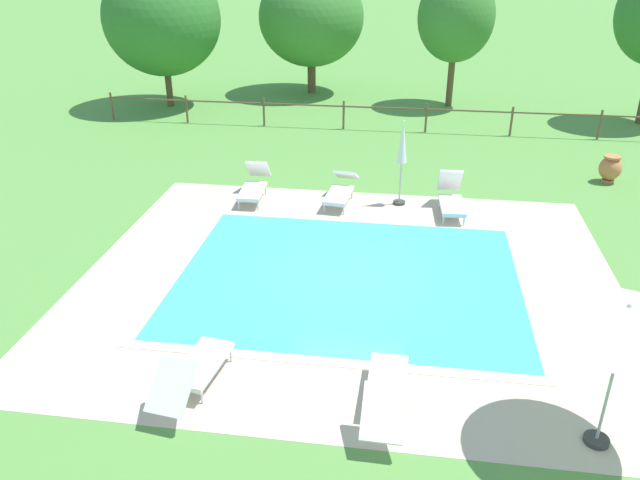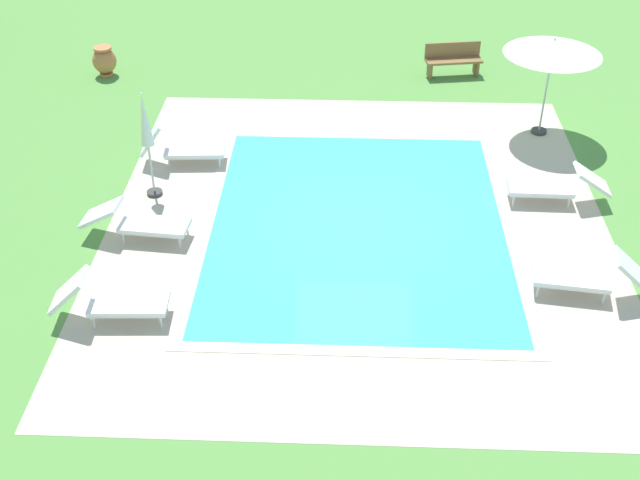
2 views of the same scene
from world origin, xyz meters
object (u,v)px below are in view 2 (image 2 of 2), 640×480
sun_lounger_north_mid (589,276)px  wooden_bench_lawn_side (453,59)px  patio_umbrella_open_foreground (553,47)px  terracotta_urn_near_fence (104,60)px  sun_lounger_north_far (111,301)px  sun_lounger_north_end (555,186)px  patio_umbrella_closed_row_west (146,129)px  sun_lounger_south_near_corner (139,222)px  sun_lounger_north_near_steps (183,147)px

sun_lounger_north_mid → wooden_bench_lawn_side: sun_lounger_north_mid is taller
sun_lounger_north_mid → patio_umbrella_open_foreground: size_ratio=0.87×
wooden_bench_lawn_side → terracotta_urn_near_fence: bearing=92.4°
sun_lounger_north_mid → patio_umbrella_open_foreground: (6.06, -0.29, 1.73)m
patio_umbrella_open_foreground → sun_lounger_north_far: bearing=130.2°
sun_lounger_north_far → sun_lounger_north_end: bearing=-63.6°
sun_lounger_north_end → patio_umbrella_open_foreground: (3.03, -0.26, 1.75)m
wooden_bench_lawn_side → sun_lounger_north_mid: bearing=-171.2°
sun_lounger_north_far → wooden_bench_lawn_side: (10.33, -6.61, 0.08)m
sun_lounger_north_far → patio_umbrella_open_foreground: patio_umbrella_open_foreground is taller
sun_lounger_north_mid → patio_umbrella_open_foreground: bearing=-2.7°
patio_umbrella_closed_row_west → terracotta_urn_near_fence: patio_umbrella_closed_row_west is taller
sun_lounger_north_far → sun_lounger_south_near_corner: (2.38, 0.08, -0.03)m
patio_umbrella_closed_row_west → terracotta_urn_near_fence: 6.60m
sun_lounger_north_mid → sun_lounger_north_end: bearing=-0.5°
sun_lounger_north_far → sun_lounger_south_near_corner: 2.38m
sun_lounger_north_mid → sun_lounger_north_far: size_ratio=1.04×
terracotta_urn_near_fence → patio_umbrella_open_foreground: bearing=-104.7°
sun_lounger_north_end → terracotta_urn_near_fence: bearing=61.2°
patio_umbrella_closed_row_west → sun_lounger_north_end: bearing=-89.6°
sun_lounger_north_mid → sun_lounger_north_far: bearing=97.0°
sun_lounger_north_mid → wooden_bench_lawn_side: 9.46m
patio_umbrella_closed_row_west → wooden_bench_lawn_side: bearing=-46.6°
wooden_bench_lawn_side → patio_umbrella_closed_row_west: bearing=133.4°
patio_umbrella_open_foreground → terracotta_urn_near_fence: 11.54m
sun_lounger_north_near_steps → sun_lounger_north_end: bearing=-99.2°
sun_lounger_north_end → terracotta_urn_near_fence: sun_lounger_north_end is taller
sun_lounger_south_near_corner → patio_umbrella_open_foreground: bearing=-61.0°
terracotta_urn_near_fence → sun_lounger_north_near_steps: bearing=-147.7°
patio_umbrella_closed_row_west → wooden_bench_lawn_side: size_ratio=1.48×
sun_lounger_north_far → patio_umbrella_closed_row_west: 4.11m
sun_lounger_north_near_steps → terracotta_urn_near_fence: sun_lounger_north_near_steps is taller
patio_umbrella_open_foreground → patio_umbrella_closed_row_west: bearing=110.0°
sun_lounger_north_end → terracotta_urn_near_fence: 12.30m
sun_lounger_north_near_steps → wooden_bench_lawn_side: size_ratio=1.19×
sun_lounger_north_near_steps → terracotta_urn_near_fence: 5.49m
sun_lounger_north_near_steps → sun_lounger_north_far: 5.29m
sun_lounger_north_end → sun_lounger_north_mid: bearing=179.5°
sun_lounger_north_far → wooden_bench_lawn_side: sun_lounger_north_far is taller
sun_lounger_north_near_steps → patio_umbrella_closed_row_west: (-1.34, 0.38, 1.12)m
sun_lounger_north_mid → patio_umbrella_closed_row_west: patio_umbrella_closed_row_west is taller
sun_lounger_north_near_steps → sun_lounger_north_far: (-5.29, 0.24, -0.02)m
sun_lounger_north_mid → sun_lounger_south_near_corner: 8.26m
sun_lounger_north_near_steps → patio_umbrella_open_foreground: 8.47m
sun_lounger_south_near_corner → sun_lounger_north_end: bearing=-78.7°
wooden_bench_lawn_side → sun_lounger_north_end: bearing=-166.8°
sun_lounger_south_near_corner → sun_lounger_north_far: bearing=-178.1°
patio_umbrella_open_foreground → wooden_bench_lawn_side: (3.28, 1.74, -1.65)m
terracotta_urn_near_fence → sun_lounger_north_end: bearing=-118.8°
sun_lounger_north_end → patio_umbrella_closed_row_west: size_ratio=0.88×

